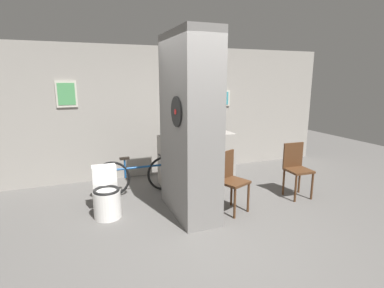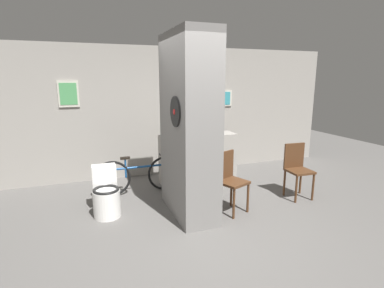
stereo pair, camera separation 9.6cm
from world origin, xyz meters
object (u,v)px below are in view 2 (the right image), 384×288
object	(u,v)px
chair_near_pillar	(230,178)
bicycle	(140,175)
chair_by_doorway	(297,168)
bottle_tall	(201,129)
toilet	(106,195)

from	to	relation	value
chair_near_pillar	bicycle	distance (m)	1.65
chair_near_pillar	chair_by_doorway	xyz separation A→B (m)	(1.32, 0.11, 0.00)
bicycle	chair_by_doorway	bearing A→B (deg)	-23.52
bicycle	bottle_tall	size ratio (longest dim) A/B	4.69
chair_near_pillar	bottle_tall	bearing A→B (deg)	65.17
bottle_tall	chair_by_doorway	bearing A→B (deg)	-43.62
chair_near_pillar	chair_by_doorway	size ratio (longest dim) A/B	1.00
toilet	chair_near_pillar	world-z (taller)	chair_near_pillar
toilet	chair_near_pillar	distance (m)	1.84
toilet	chair_by_doorway	size ratio (longest dim) A/B	0.78
toilet	bicycle	size ratio (longest dim) A/B	0.46
chair_near_pillar	chair_by_doorway	bearing A→B (deg)	-17.38
toilet	bicycle	distance (m)	0.93
toilet	chair_near_pillar	bearing A→B (deg)	-15.47
chair_near_pillar	bicycle	xyz separation A→B (m)	(-1.14, 1.18, -0.19)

